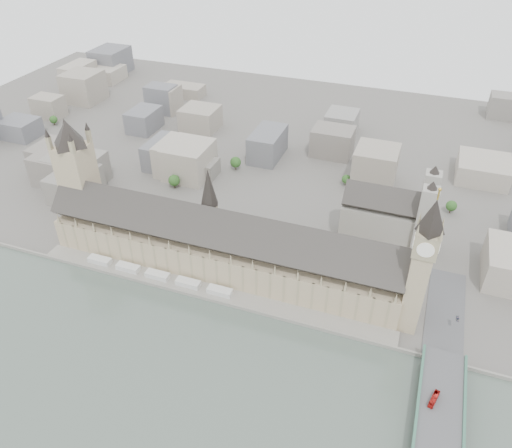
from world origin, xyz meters
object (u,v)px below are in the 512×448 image
(elizabeth_tower, at_px, (423,259))
(palace_of_westminster, at_px, (221,246))
(victoria_tower, at_px, (78,175))
(car_approach, at_px, (458,319))
(westminster_abbey, at_px, (389,218))
(red_bus_north, at_px, (434,399))

(elizabeth_tower, bearing_deg, palace_of_westminster, 175.15)
(victoria_tower, distance_m, car_approach, 293.67)
(victoria_tower, xyz_separation_m, westminster_abbey, (232.92, 69.00, -30.12))
(elizabeth_tower, height_order, car_approach, elizabeth_tower)
(red_bus_north, xyz_separation_m, car_approach, (10.33, 68.52, -1.05))
(red_bus_north, height_order, car_approach, red_bus_north)
(palace_of_westminster, relative_size, victoria_tower, 2.65)
(westminster_abbey, height_order, red_bus_north, westminster_abbey)
(palace_of_westminster, bearing_deg, car_approach, -1.46)
(westminster_abbey, xyz_separation_m, red_bus_north, (46.86, -148.10, -13.13))
(elizabeth_tower, relative_size, red_bus_north, 8.83)
(victoria_tower, distance_m, westminster_abbey, 244.79)
(red_bus_north, distance_m, car_approach, 69.30)
(westminster_abbey, distance_m, car_approach, 99.02)
(westminster_abbey, bearing_deg, victoria_tower, -163.50)
(westminster_abbey, bearing_deg, elizabeth_tower, -72.71)
(westminster_abbey, height_order, car_approach, westminster_abbey)
(victoria_tower, height_order, red_bus_north, victoria_tower)
(palace_of_westminster, height_order, car_approach, palace_of_westminster)
(elizabeth_tower, relative_size, car_approach, 24.29)
(victoria_tower, relative_size, car_approach, 22.59)
(palace_of_westminster, bearing_deg, victoria_tower, 177.04)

